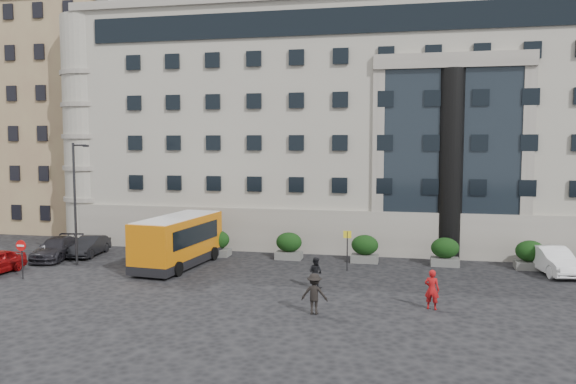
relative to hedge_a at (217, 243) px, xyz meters
name	(u,v)px	position (x,y,z in m)	size (l,w,h in m)	color
ground	(240,286)	(4.00, -7.80, -0.93)	(120.00, 120.00, 0.00)	black
civic_building	(372,132)	(10.00, 14.20, 8.07)	(44.00, 24.00, 18.00)	#9E978B
entrance_column	(450,165)	(16.00, 2.50, 5.57)	(1.80, 1.80, 13.00)	black
apartment_near	(62,122)	(-20.00, 12.20, 9.07)	(14.00, 14.00, 20.00)	#8E6E52
apartment_far	(124,120)	(-23.00, 30.20, 10.07)	(13.00, 13.00, 22.00)	#866B4E
hedge_a	(217,243)	(0.00, 0.00, 0.00)	(1.80, 1.26, 1.84)	#555653
hedge_b	(289,246)	(5.20, 0.00, 0.00)	(1.80, 1.26, 1.84)	#555653
hedge_c	(365,248)	(10.40, 0.00, 0.00)	(1.80, 1.26, 1.84)	#555653
hedge_d	(445,252)	(15.60, 0.00, 0.00)	(1.80, 1.26, 1.84)	#555653
hedge_e	(530,255)	(20.80, 0.00, 0.00)	(1.80, 1.26, 1.84)	#555653
street_lamp	(76,199)	(-7.94, -4.80, 3.44)	(1.16, 0.18, 8.00)	#262628
bus_stop_sign	(347,243)	(9.50, -2.80, 0.80)	(0.50, 0.08, 2.52)	#262628
no_entry_sign	(21,251)	(-9.00, -8.84, 0.72)	(0.64, 0.16, 2.32)	#262628
minibus	(178,239)	(-1.35, -3.75, 0.86)	(3.54, 8.03, 3.25)	#BF6408
red_truck	(150,215)	(-10.14, 10.50, 0.36)	(2.83, 4.96, 2.52)	maroon
parked_car_b	(90,246)	(-8.91, -1.74, -0.24)	(1.45, 4.16, 1.37)	black
parked_car_c	(57,248)	(-10.51, -3.24, -0.20)	(2.04, 5.01, 1.45)	black
parked_car_d	(99,228)	(-13.00, 6.45, -0.28)	(2.14, 4.65, 1.29)	black
white_taxi	(553,260)	(21.92, -0.91, -0.11)	(1.73, 4.97, 1.64)	white
pedestrian_a	(432,289)	(14.31, -10.13, 0.04)	(0.71, 0.46, 1.94)	#A71012
pedestrian_b	(316,272)	(8.20, -7.28, -0.08)	(0.83, 0.65, 1.71)	black
pedestrian_c	(314,294)	(8.89, -12.02, 0.03)	(1.24, 0.71, 1.92)	black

